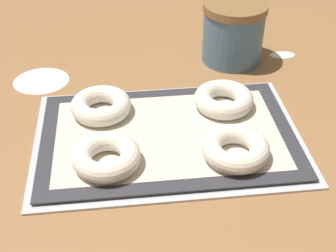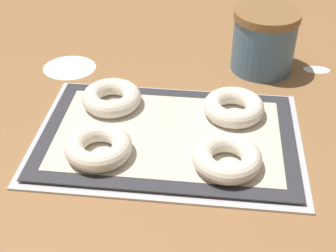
# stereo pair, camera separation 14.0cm
# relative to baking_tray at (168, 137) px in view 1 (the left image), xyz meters

# --- Properties ---
(ground_plane) EXTENTS (2.80, 2.80, 0.00)m
(ground_plane) POSITION_rel_baking_tray_xyz_m (0.01, 0.02, -0.00)
(ground_plane) COLOR olive
(baking_tray) EXTENTS (0.45, 0.30, 0.01)m
(baking_tray) POSITION_rel_baking_tray_xyz_m (0.00, 0.00, 0.00)
(baking_tray) COLOR silver
(baking_tray) RESTS_ON ground_plane
(baking_mat) EXTENTS (0.43, 0.27, 0.00)m
(baking_mat) POSITION_rel_baking_tray_xyz_m (0.00, 0.00, 0.01)
(baking_mat) COLOR #333338
(baking_mat) RESTS_ON baking_tray
(bagel_front_left) EXTENTS (0.11, 0.11, 0.03)m
(bagel_front_left) POSITION_rel_baking_tray_xyz_m (-0.10, -0.07, 0.02)
(bagel_front_left) COLOR silver
(bagel_front_left) RESTS_ON baking_mat
(bagel_front_right) EXTENTS (0.11, 0.11, 0.03)m
(bagel_front_right) POSITION_rel_baking_tray_xyz_m (0.10, -0.07, 0.02)
(bagel_front_right) COLOR silver
(bagel_front_right) RESTS_ON baking_mat
(bagel_back_left) EXTENTS (0.11, 0.11, 0.03)m
(bagel_back_left) POSITION_rel_baking_tray_xyz_m (-0.11, 0.07, 0.02)
(bagel_back_left) COLOR silver
(bagel_back_left) RESTS_ON baking_mat
(bagel_back_right) EXTENTS (0.11, 0.11, 0.03)m
(bagel_back_right) POSITION_rel_baking_tray_xyz_m (0.11, 0.07, 0.02)
(bagel_back_right) COLOR silver
(bagel_back_right) RESTS_ON baking_mat
(flour_canister) EXTENTS (0.13, 0.13, 0.13)m
(flour_canister) POSITION_rel_baking_tray_xyz_m (0.17, 0.26, 0.06)
(flour_canister) COLOR slate
(flour_canister) RESTS_ON ground_plane
(flour_patch_near) EXTENTS (0.06, 0.03, 0.00)m
(flour_patch_near) POSITION_rel_baking_tray_xyz_m (0.28, 0.26, -0.00)
(flour_patch_near) COLOR white
(flour_patch_near) RESTS_ON ground_plane
(flour_patch_far) EXTENTS (0.11, 0.10, 0.00)m
(flour_patch_far) POSITION_rel_baking_tray_xyz_m (-0.23, 0.21, -0.00)
(flour_patch_far) COLOR white
(flour_patch_far) RESTS_ON ground_plane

